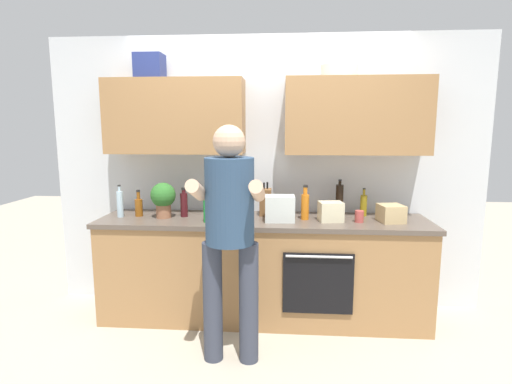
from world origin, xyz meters
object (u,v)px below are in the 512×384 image
object	(u,v)px
bottle_oil	(364,205)
cup_ceramic	(359,216)
bottle_soda	(208,208)
grocery_bag_bread	(391,213)
grocery_bag_rice	(331,212)
potted_herb	(163,198)
bottle_water	(120,204)
bottle_syrup	(139,206)
bottle_vinegar	(233,204)
knife_block	(265,202)
bottle_soy	(339,200)
cup_stoneware	(227,209)
bottle_wine	(184,204)
person_standing	(230,226)
bottle_juice	(305,205)
grocery_bag_produce	(280,208)

from	to	relation	value
bottle_oil	cup_ceramic	size ratio (longest dim) A/B	2.57
bottle_soda	grocery_bag_bread	bearing A→B (deg)	4.66
grocery_bag_rice	potted_herb	bearing A→B (deg)	179.07
bottle_water	bottle_syrup	bearing A→B (deg)	18.16
bottle_vinegar	grocery_bag_bread	distance (m)	1.32
bottle_oil	knife_block	size ratio (longest dim) A/B	0.84
knife_block	potted_herb	bearing A→B (deg)	-168.54
bottle_soy	cup_stoneware	distance (m)	1.01
bottle_water	bottle_wine	bearing A→B (deg)	6.24
bottle_oil	bottle_vinegar	world-z (taller)	bottle_vinegar
bottle_syrup	cup_stoneware	bearing A→B (deg)	10.44
person_standing	bottle_soy	size ratio (longest dim) A/B	5.21
bottle_water	potted_herb	bearing A→B (deg)	0.73
person_standing	bottle_water	bearing A→B (deg)	147.71
knife_block	potted_herb	size ratio (longest dim) A/B	0.96
bottle_soy	grocery_bag_bread	bearing A→B (deg)	-27.74
potted_herb	grocery_bag_bread	world-z (taller)	potted_herb
bottle_syrup	bottle_water	bearing A→B (deg)	-161.84
person_standing	bottle_juice	world-z (taller)	person_standing
bottle_soy	potted_herb	size ratio (longest dim) A/B	1.05
bottle_oil	bottle_soda	distance (m)	1.38
bottle_wine	bottle_soy	size ratio (longest dim) A/B	0.79
bottle_juice	bottle_soda	distance (m)	0.82
grocery_bag_produce	grocery_bag_rice	xyz separation A→B (m)	(0.43, 0.03, -0.03)
bottle_soda	bottle_vinegar	bearing A→B (deg)	30.22
bottle_vinegar	bottle_oil	bearing A→B (deg)	11.39
bottle_wine	grocery_bag_rice	bearing A→B (deg)	-3.56
bottle_syrup	bottle_water	size ratio (longest dim) A/B	0.83
bottle_wine	cup_ceramic	bearing A→B (deg)	-3.78
bottle_vinegar	cup_stoneware	world-z (taller)	bottle_vinegar
grocery_bag_produce	bottle_water	bearing A→B (deg)	178.01
bottle_soda	grocery_bag_rice	xyz separation A→B (m)	(1.02, 0.11, -0.04)
bottle_water	grocery_bag_rice	distance (m)	1.83
bottle_oil	bottle_juice	xyz separation A→B (m)	(-0.53, -0.18, 0.02)
bottle_wine	bottle_soda	world-z (taller)	bottle_soda
bottle_soda	potted_herb	size ratio (longest dim) A/B	0.96
bottle_syrup	grocery_bag_produce	distance (m)	1.26
bottle_oil	bottle_juice	bearing A→B (deg)	-161.03
bottle_soda	knife_block	distance (m)	0.56
bottle_oil	cup_ceramic	world-z (taller)	bottle_oil
person_standing	grocery_bag_bread	xyz separation A→B (m)	(1.26, 0.66, -0.03)
person_standing	cup_ceramic	xyz separation A→B (m)	(1.00, 0.63, -0.06)
bottle_oil	grocery_bag_produce	bearing A→B (deg)	-160.64
bottle_water	grocery_bag_rice	world-z (taller)	bottle_water
bottle_oil	cup_stoneware	size ratio (longest dim) A/B	2.82
bottle_water	cup_stoneware	size ratio (longest dim) A/B	3.22
bottle_wine	bottle_water	size ratio (longest dim) A/B	0.91
bottle_syrup	cup_ceramic	size ratio (longest dim) A/B	2.42
cup_stoneware	bottle_vinegar	bearing A→B (deg)	-67.98
bottle_soda	grocery_bag_produce	distance (m)	0.60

